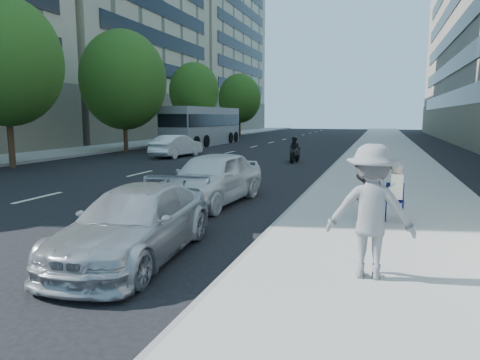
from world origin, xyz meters
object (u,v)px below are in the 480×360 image
at_px(pedestrian_woman, 369,188).
at_px(white_sedan_mid, 177,146).
at_px(white_sedan_near, 212,178).
at_px(seated_protester, 390,189).
at_px(parked_sedan, 135,223).
at_px(bus, 204,126).
at_px(jogger, 371,211).
at_px(motorcycle, 295,151).

xyz_separation_m(pedestrian_woman, white_sedan_mid, (-11.99, 14.40, -0.25)).
bearing_deg(white_sedan_near, seated_protester, -8.97).
xyz_separation_m(pedestrian_woman, white_sedan_near, (-4.42, 1.54, -0.18)).
xyz_separation_m(parked_sedan, white_sedan_mid, (-8.08, 17.80, 0.06)).
relative_size(seated_protester, parked_sedan, 0.30).
distance_m(white_sedan_near, bus, 25.92).
bearing_deg(parked_sedan, jogger, -5.77).
bearing_deg(parked_sedan, pedestrian_woman, 36.23).
distance_m(parked_sedan, white_sedan_mid, 19.54).
bearing_deg(jogger, parked_sedan, -1.96).
bearing_deg(bus, pedestrian_woman, -59.43).
distance_m(white_sedan_mid, bus, 11.28).
relative_size(seated_protester, white_sedan_near, 0.29).
bearing_deg(white_sedan_mid, bus, -69.52).
bearing_deg(pedestrian_woman, parked_sedan, 43.36).
bearing_deg(seated_protester, parked_sedan, -139.49).
relative_size(jogger, pedestrian_woman, 1.26).
bearing_deg(motorcycle, pedestrian_woman, -66.78).
bearing_deg(white_sedan_mid, jogger, 130.42).
bearing_deg(bus, white_sedan_near, -66.17).
bearing_deg(white_sedan_near, motorcycle, 94.03).
height_order(pedestrian_woman, white_sedan_near, pedestrian_woman).
relative_size(jogger, parked_sedan, 0.46).
bearing_deg(bus, seated_protester, -58.29).
xyz_separation_m(white_sedan_mid, bus, (-2.76, 10.89, 0.95)).
height_order(seated_protester, motorcycle, seated_protester).
bearing_deg(jogger, bus, -63.53).
distance_m(seated_protester, white_sedan_near, 5.02).
bearing_deg(white_sedan_mid, pedestrian_woman, 136.08).
xyz_separation_m(pedestrian_woman, parked_sedan, (-3.92, -3.39, -0.31)).
height_order(motorcycle, bus, bus).
height_order(white_sedan_mid, motorcycle, motorcycle).
distance_m(jogger, white_sedan_near, 6.77).
bearing_deg(bus, parked_sedan, -68.99).
distance_m(seated_protester, jogger, 3.85).
bearing_deg(seated_protester, motorcycle, 109.92).
height_order(seated_protester, jogger, jogger).
height_order(jogger, motorcycle, jogger).
distance_m(seated_protester, motorcycle, 13.93).
height_order(pedestrian_woman, parked_sedan, pedestrian_woman).
xyz_separation_m(motorcycle, bus, (-10.47, 11.85, 1.00)).
distance_m(seated_protester, pedestrian_woman, 0.59).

